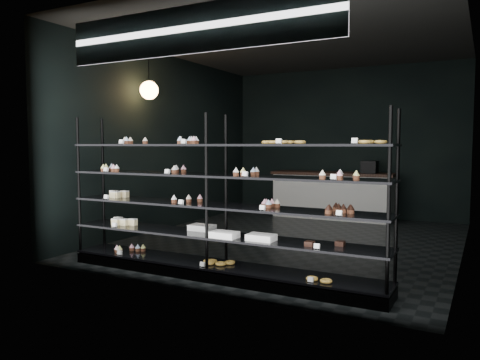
# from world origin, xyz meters

# --- Properties ---
(room) EXTENTS (5.01, 6.01, 3.20)m
(room) POSITION_xyz_m (0.00, 0.00, 1.60)
(room) COLOR black
(room) RESTS_ON ground
(display_shelf) EXTENTS (4.00, 0.50, 1.91)m
(display_shelf) POSITION_xyz_m (-0.02, -2.45, 0.63)
(display_shelf) COLOR black
(display_shelf) RESTS_ON room
(signage) EXTENTS (3.30, 0.05, 0.50)m
(signage) POSITION_xyz_m (0.00, -2.93, 2.75)
(signage) COLOR #0D1441
(signage) RESTS_ON room
(pendant_lamp) EXTENTS (0.30, 0.30, 0.88)m
(pendant_lamp) POSITION_xyz_m (-2.20, -0.90, 2.45)
(pendant_lamp) COLOR black
(pendant_lamp) RESTS_ON room
(service_counter) EXTENTS (2.56, 0.65, 1.23)m
(service_counter) POSITION_xyz_m (-0.09, 2.50, 0.50)
(service_counter) COLOR beige
(service_counter) RESTS_ON room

